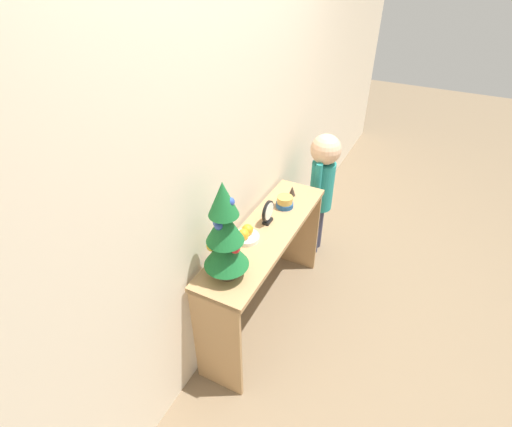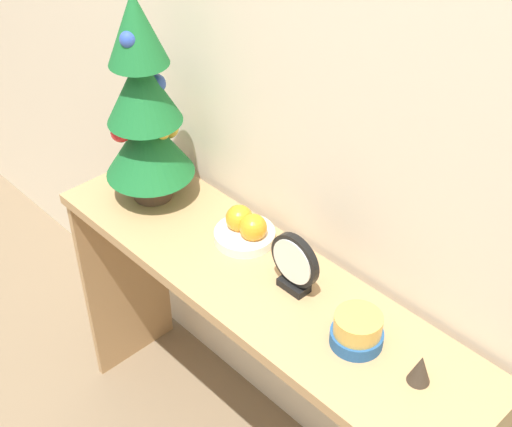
% 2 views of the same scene
% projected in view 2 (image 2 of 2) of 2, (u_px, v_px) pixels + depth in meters
% --- Properties ---
extents(back_wall, '(7.00, 0.05, 2.50)m').
position_uv_depth(back_wall, '(329.00, 59.00, 1.53)').
color(back_wall, beige).
rests_on(back_wall, ground_plane).
extents(console_table, '(1.25, 0.33, 0.76)m').
position_uv_depth(console_table, '(258.00, 325.00, 1.81)').
color(console_table, tan).
rests_on(console_table, ground_plane).
extents(mini_tree, '(0.24, 0.24, 0.58)m').
position_uv_depth(mini_tree, '(144.00, 107.00, 1.81)').
color(mini_tree, '#4C3828').
rests_on(mini_tree, console_table).
extents(fruit_bowl, '(0.16, 0.16, 0.09)m').
position_uv_depth(fruit_bowl, '(245.00, 229.00, 1.80)').
color(fruit_bowl, silver).
rests_on(fruit_bowl, console_table).
extents(singing_bowl, '(0.12, 0.12, 0.08)m').
position_uv_depth(singing_bowl, '(357.00, 330.00, 1.52)').
color(singing_bowl, '#235189').
rests_on(singing_bowl, console_table).
extents(desk_clock, '(0.14, 0.04, 0.16)m').
position_uv_depth(desk_clock, '(294.00, 264.00, 1.63)').
color(desk_clock, black).
rests_on(desk_clock, console_table).
extents(figurine, '(0.05, 0.05, 0.07)m').
position_uv_depth(figurine, '(420.00, 369.00, 1.44)').
color(figurine, '#382D23').
rests_on(figurine, console_table).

